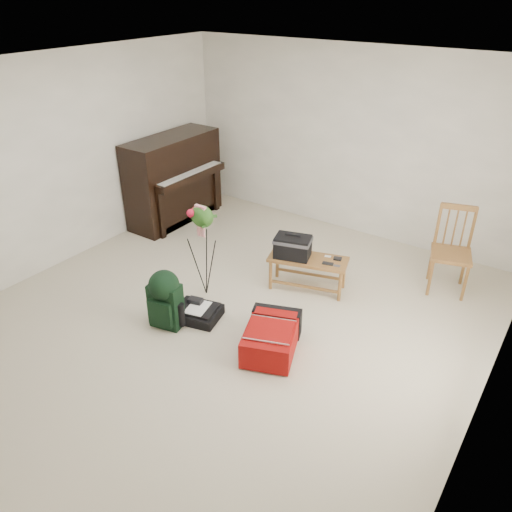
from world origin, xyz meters
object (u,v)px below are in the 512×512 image
Objects in this scene: red_suitcase at (274,335)px; piano at (174,181)px; black_duffel at (197,312)px; bench at (298,249)px; flower_stand at (204,251)px; dining_chair at (452,252)px; green_backpack at (165,297)px.

piano is at bearing 128.00° from red_suitcase.
red_suitcase is at bearing -11.14° from black_duffel.
bench is 1.07m from flower_stand.
flower_stand reaches higher than bench.
piano is 2.15m from flower_stand.
bench is 0.85× the size of flower_stand.
dining_chair is at bearing 39.36° from flower_stand.
dining_chair is at bearing 16.26° from bench.
black_duffel is at bearing -58.95° from flower_stand.
black_duffel is (1.91, -1.77, -0.53)m from piano.
flower_stand is at bearing 82.15° from green_backpack.
piano is 1.33× the size of flower_stand.
black_duffel is 0.43m from green_backpack.
flower_stand is at bearing -160.01° from dining_chair.
black_duffel is (-2.00, -2.10, -0.41)m from dining_chair.
bench reaches higher than green_backpack.
piano is at bearing 149.54° from bench.
bench is 1.35m from black_duffel.
dining_chair is 3.23m from green_backpack.
piano reaches higher than bench.
green_backpack reaches higher than black_duffel.
green_backpack is (-2.18, -2.38, -0.13)m from dining_chair.
green_backpack is at bearing -136.72° from black_duffel.
piano is 1.57× the size of bench.
piano is at bearing 143.72° from flower_stand.
dining_chair reaches higher than bench.
piano is at bearing 118.14° from green_backpack.
dining_chair is 1.82× the size of black_duffel.
red_suitcase is 0.74× the size of flower_stand.
green_backpack is (-1.12, -0.32, 0.20)m from red_suitcase.
green_backpack is 0.73m from flower_stand.
bench is 0.96× the size of dining_chair.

